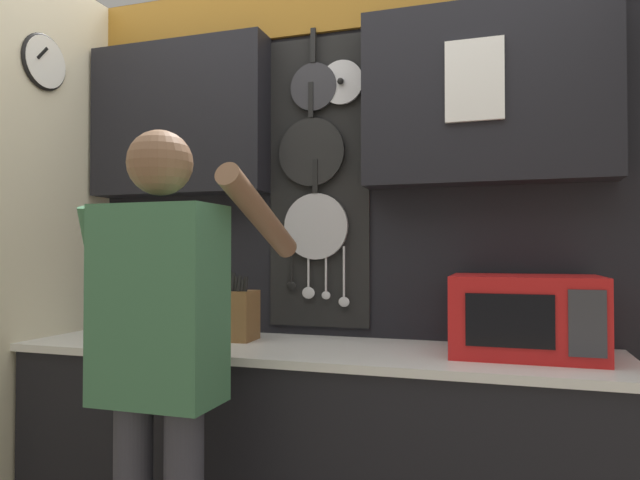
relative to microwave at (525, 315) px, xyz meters
name	(u,v)px	position (x,y,z in m)	size (l,w,h in m)	color
base_cabinet_counter	(308,466)	(-0.79, -0.05, -0.60)	(2.31, 0.61, 0.92)	black
back_wall_unit	(330,191)	(-0.79, 0.22, 0.49)	(2.88, 0.22, 2.50)	black
microwave	(525,315)	(0.00, 0.00, 0.00)	(0.50, 0.38, 0.28)	red
knife_block	(241,315)	(-1.11, 0.00, -0.03)	(0.12, 0.15, 0.28)	brown
utensil_crock	(136,316)	(-1.61, 0.00, -0.06)	(0.12, 0.12, 0.32)	white
person	(161,346)	(-1.09, -0.61, -0.07)	(0.54, 0.62, 1.66)	#383842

